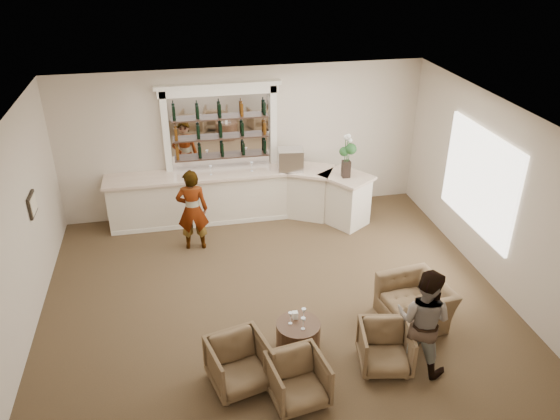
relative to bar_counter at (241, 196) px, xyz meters
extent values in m
plane|color=brown|center=(0.16, -3.00, -0.57)|extent=(8.00, 8.00, 0.00)
cube|color=beige|center=(0.16, 0.50, 1.08)|extent=(8.00, 0.04, 3.30)
cube|color=beige|center=(-3.84, -3.00, 1.08)|extent=(0.04, 7.00, 3.30)
cube|color=beige|center=(4.16, -3.00, 1.08)|extent=(0.04, 7.00, 3.30)
cube|color=white|center=(0.16, -3.00, 2.73)|extent=(8.00, 7.00, 0.04)
cube|color=white|center=(4.13, -2.50, 1.13)|extent=(0.05, 2.40, 1.90)
cube|color=black|center=(-3.81, -1.80, 1.08)|extent=(0.04, 0.46, 0.38)
cube|color=beige|center=(-3.78, -1.80, 1.08)|extent=(0.01, 0.38, 0.30)
cube|color=silver|center=(-0.84, 0.15, -0.03)|extent=(4.00, 0.70, 1.08)
cube|color=beige|center=(-0.84, 0.13, 0.54)|extent=(4.10, 0.82, 0.06)
cube|color=silver|center=(1.51, -0.08, -0.03)|extent=(1.12, 1.04, 1.08)
cube|color=beige|center=(1.51, -0.10, 0.54)|extent=(1.27, 1.19, 0.06)
cube|color=silver|center=(2.21, -0.60, -0.03)|extent=(1.08, 1.14, 1.08)
cube|color=beige|center=(2.21, -0.62, 0.54)|extent=(1.24, 1.29, 0.06)
cube|color=white|center=(-0.84, -0.18, -0.52)|extent=(4.00, 0.06, 0.10)
cube|color=white|center=(-0.34, 0.48, 1.38)|extent=(2.15, 0.02, 1.65)
cube|color=white|center=(-1.49, 0.42, 0.88)|extent=(0.14, 0.16, 2.90)
cube|color=white|center=(0.81, 0.42, 0.88)|extent=(0.14, 0.16, 2.90)
cube|color=white|center=(-0.34, 0.42, 2.27)|extent=(2.52, 0.16, 0.18)
cube|color=white|center=(-0.34, 0.42, 2.39)|extent=(2.64, 0.20, 0.08)
cube|color=#322119|center=(-0.34, 0.37, 0.81)|extent=(2.05, 0.20, 0.03)
cube|color=#322119|center=(-0.34, 0.37, 1.25)|extent=(2.05, 0.20, 0.03)
cube|color=#322119|center=(-0.34, 0.37, 1.69)|extent=(2.05, 0.20, 0.03)
cylinder|color=#452A1E|center=(0.28, -4.40, -0.32)|extent=(0.68, 0.68, 0.50)
imported|color=gray|center=(-1.10, -1.00, 0.28)|extent=(0.65, 0.45, 1.72)
imported|color=gray|center=(1.96, -5.09, 0.27)|extent=(1.04, 1.03, 1.69)
imported|color=brown|center=(-0.71, -4.94, -0.20)|extent=(0.97, 0.99, 0.75)
imported|color=brown|center=(0.04, -5.38, -0.22)|extent=(0.86, 0.88, 0.70)
imported|color=brown|center=(1.46, -5.01, -0.22)|extent=(0.88, 0.89, 0.70)
imported|color=brown|center=(2.33, -4.08, -0.21)|extent=(1.11, 1.23, 0.72)
cube|color=silver|center=(1.10, -0.04, 0.80)|extent=(0.58, 0.51, 0.47)
cube|color=black|center=(2.17, -0.66, 0.75)|extent=(0.16, 0.16, 0.36)
cube|color=white|center=(0.26, -4.26, -0.01)|extent=(0.08, 0.08, 0.12)
camera|label=1|loc=(-1.29, -10.76, 5.32)|focal=35.00mm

